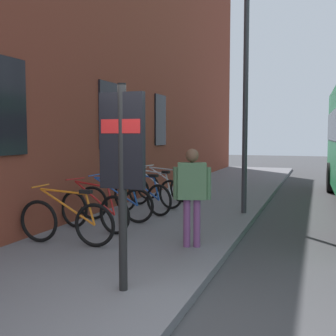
{
  "coord_description": "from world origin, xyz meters",
  "views": [
    {
      "loc": [
        -3.56,
        -1.31,
        1.94
      ],
      "look_at": [
        3.9,
        1.38,
        1.31
      ],
      "focal_mm": 44.82,
      "sensor_mm": 36.0,
      "label": 1
    }
  ],
  "objects": [
    {
      "name": "station_facade",
      "position": [
        8.99,
        3.8,
        4.7
      ],
      "size": [
        22.0,
        0.65,
        9.4
      ],
      "color": "brown",
      "rests_on": "ground"
    },
    {
      "name": "pedestrian_crossing_street",
      "position": [
        2.86,
        0.59,
        1.09
      ],
      "size": [
        0.35,
        0.58,
        1.59
      ],
      "color": "#723F72",
      "rests_on": "sidewalk_pavement"
    },
    {
      "name": "bicycle_beside_lamp",
      "position": [
        5.23,
        2.5,
        0.51
      ],
      "size": [
        0.7,
        1.7,
        0.97
      ],
      "color": "black",
      "rests_on": "sidewalk_pavement"
    },
    {
      "name": "street_lamp",
      "position": [
        6.13,
        0.3,
        3.26
      ],
      "size": [
        0.28,
        0.28,
        5.31
      ],
      "color": "#333338",
      "rests_on": "sidewalk_pavement"
    },
    {
      "name": "bicycle_mid_rack",
      "position": [
        2.29,
        2.58,
        0.51
      ],
      "size": [
        0.48,
        1.77,
        0.97
      ],
      "color": "black",
      "rests_on": "sidewalk_pavement"
    },
    {
      "name": "sidewalk_pavement",
      "position": [
        8.0,
        1.75,
        0.06
      ],
      "size": [
        24.0,
        3.5,
        0.12
      ],
      "primitive_type": "cube",
      "color": "slate",
      "rests_on": "ground"
    },
    {
      "name": "transit_info_sign",
      "position": [
        0.77,
        0.81,
        1.72
      ],
      "size": [
        0.1,
        0.55,
        2.4
      ],
      "color": "black",
      "rests_on": "sidewalk_pavement"
    },
    {
      "name": "bicycle_far_end",
      "position": [
        4.24,
        2.68,
        0.51
      ],
      "size": [
        0.48,
        1.77,
        0.97
      ],
      "color": "black",
      "rests_on": "sidewalk_pavement"
    },
    {
      "name": "bicycle_end_of_row",
      "position": [
        3.33,
        2.66,
        0.51
      ],
      "size": [
        0.6,
        1.73,
        0.97
      ],
      "color": "black",
      "rests_on": "sidewalk_pavement"
    },
    {
      "name": "ground",
      "position": [
        6.0,
        -1.0,
        0.0
      ],
      "size": [
        60.0,
        60.0,
        0.0
      ],
      "primitive_type": "plane",
      "color": "#38383A"
    },
    {
      "name": "bicycle_leaning_wall",
      "position": [
        7.14,
        2.64,
        0.51
      ],
      "size": [
        0.48,
        1.76,
        0.97
      ],
      "color": "black",
      "rests_on": "sidewalk_pavement"
    },
    {
      "name": "bicycle_by_door",
      "position": [
        6.17,
        2.56,
        0.51
      ],
      "size": [
        0.69,
        1.7,
        0.97
      ],
      "color": "black",
      "rests_on": "sidewalk_pavement"
    }
  ]
}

